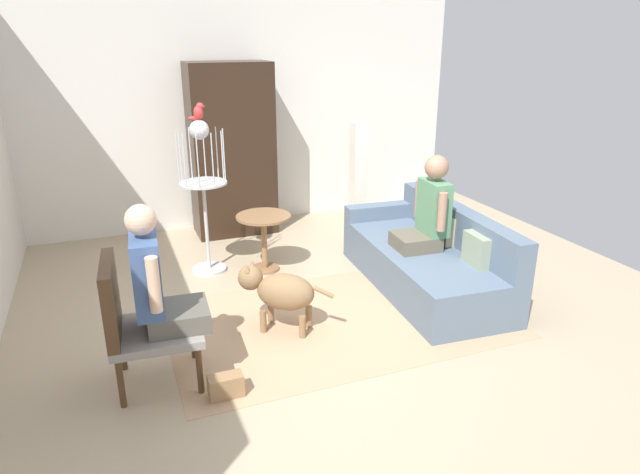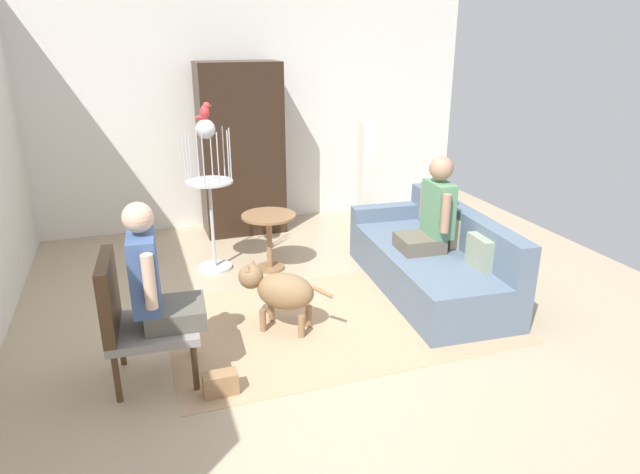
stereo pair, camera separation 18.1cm
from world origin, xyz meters
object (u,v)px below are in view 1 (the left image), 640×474
(round_end_table, at_px, (264,232))
(bird_cage_stand, at_px, (203,185))
(person_on_armchair, at_px, (157,282))
(armchair, at_px, (134,317))
(armoire_cabinet, at_px, (232,150))
(couch, at_px, (427,259))
(person_on_couch, at_px, (428,211))
(dog, at_px, (280,291))
(parrot, at_px, (198,112))
(handbag, at_px, (226,386))
(column_lamp, at_px, (358,179))

(round_end_table, distance_m, bird_cage_stand, 0.78)
(round_end_table, bearing_deg, person_on_armchair, -126.16)
(armchair, height_order, armoire_cabinet, armoire_cabinet)
(couch, height_order, round_end_table, couch)
(person_on_couch, height_order, dog, person_on_couch)
(dog, distance_m, bird_cage_stand, 1.62)
(round_end_table, relative_size, parrot, 3.57)
(armchair, height_order, parrot, parrot)
(person_on_armchair, relative_size, parrot, 5.31)
(armchair, distance_m, handbag, 0.79)
(couch, relative_size, handbag, 9.02)
(person_on_couch, distance_m, column_lamp, 1.76)
(column_lamp, relative_size, handbag, 5.76)
(person_on_armchair, xyz_separation_m, dog, (0.99, 0.40, -0.42))
(dog, distance_m, column_lamp, 2.66)
(person_on_couch, height_order, bird_cage_stand, bird_cage_stand)
(person_on_couch, xyz_separation_m, handbag, (-2.21, -1.06, -0.70))
(couch, height_order, handbag, couch)
(person_on_armchair, distance_m, handbag, 0.86)
(armchair, bearing_deg, armoire_cabinet, 65.11)
(armchair, relative_size, armoire_cabinet, 0.46)
(bird_cage_stand, distance_m, parrot, 0.72)
(dog, height_order, handbag, dog)
(couch, distance_m, dog, 1.65)
(couch, height_order, person_on_armchair, person_on_armchair)
(parrot, height_order, handbag, parrot)
(column_lamp, distance_m, armoire_cabinet, 1.58)
(person_on_armchair, relative_size, column_lamp, 0.66)
(round_end_table, relative_size, handbag, 2.55)
(column_lamp, height_order, handbag, column_lamp)
(dog, bearing_deg, person_on_couch, 10.60)
(person_on_armchair, xyz_separation_m, column_lamp, (2.66, 2.45, -0.10))
(person_on_couch, xyz_separation_m, bird_cage_stand, (-1.90, 1.18, 0.15))
(armchair, height_order, column_lamp, column_lamp)
(person_on_couch, bearing_deg, bird_cage_stand, 148.12)
(column_lamp, height_order, armoire_cabinet, armoire_cabinet)
(person_on_couch, bearing_deg, dog, -169.40)
(dog, xyz_separation_m, parrot, (-0.32, 1.48, 1.30))
(dog, bearing_deg, person_on_armchair, -157.93)
(dog, bearing_deg, handbag, -129.87)
(couch, bearing_deg, armoire_cabinet, 120.85)
(armchair, xyz_separation_m, handbag, (0.53, -0.37, -0.45))
(couch, bearing_deg, person_on_armchair, -164.65)
(bird_cage_stand, bearing_deg, column_lamp, 15.96)
(person_on_armchair, relative_size, armoire_cabinet, 0.44)
(round_end_table, distance_m, parrot, 1.36)
(couch, xyz_separation_m, parrot, (-1.94, 1.16, 1.38))
(person_on_couch, xyz_separation_m, round_end_table, (-1.35, 0.98, -0.36))
(armchair, relative_size, round_end_table, 1.57)
(person_on_couch, bearing_deg, couch, 25.40)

